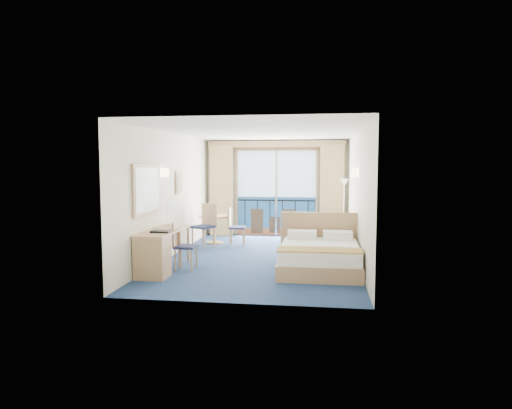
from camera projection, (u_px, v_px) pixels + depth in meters
name	position (u px, v px, depth m)	size (l,w,h in m)	color
floor	(262.00, 258.00, 9.83)	(6.50, 6.50, 0.00)	navy
room_walls	(262.00, 176.00, 9.67)	(4.04, 6.54, 2.72)	white
balcony_door	(276.00, 195.00, 12.90)	(2.36, 0.03, 2.52)	navy
curtain_left	(222.00, 191.00, 12.96)	(0.65, 0.22, 2.55)	tan
curtain_right	(332.00, 191.00, 12.53)	(0.65, 0.22, 2.55)	tan
pelmet	(276.00, 144.00, 12.66)	(3.80, 0.25, 0.18)	tan
mirror	(147.00, 189.00, 8.49)	(0.05, 1.25, 0.95)	tan
wall_print	(179.00, 183.00, 10.41)	(0.04, 0.42, 0.52)	tan
sconce_left	(164.00, 172.00, 9.35)	(0.18, 0.18, 0.18)	#FFDEB2
sconce_right	(356.00, 173.00, 9.25)	(0.18, 0.18, 0.18)	#FFDEB2
bed	(320.00, 256.00, 8.64)	(1.63, 1.94, 1.02)	tan
nightstand	(344.00, 244.00, 10.04)	(0.42, 0.40, 0.55)	#9E7853
phone	(345.00, 229.00, 10.02)	(0.17, 0.13, 0.08)	white
armchair	(333.00, 228.00, 11.75)	(0.79, 0.81, 0.74)	#454853
floor_lamp	(344.00, 194.00, 11.71)	(0.23, 0.23, 1.65)	silver
desk	(155.00, 253.00, 8.20)	(0.57, 1.66, 0.78)	tan
desk_chair	(182.00, 243.00, 8.74)	(0.41, 0.40, 0.92)	#20264C
folder	(161.00, 231.00, 8.32)	(0.35, 0.26, 0.03)	black
desk_lamp	(168.00, 209.00, 9.19)	(0.12, 0.12, 0.45)	silver
round_table	(214.00, 222.00, 11.66)	(0.79, 0.79, 0.71)	tan
table_chair_a	(234.00, 224.00, 11.35)	(0.44, 0.44, 0.94)	#20264C
table_chair_b	(206.00, 223.00, 11.08)	(0.62, 0.63, 1.07)	#20264C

